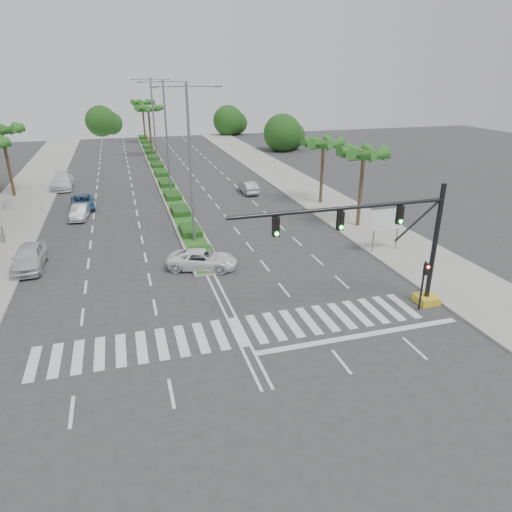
{
  "coord_description": "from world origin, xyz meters",
  "views": [
    {
      "loc": [
        -5.04,
        -20.2,
        12.76
      ],
      "look_at": [
        1.82,
        2.86,
        3.0
      ],
      "focal_mm": 32.0,
      "sensor_mm": 36.0,
      "label": 1
    }
  ],
  "objects_px": {
    "car_parked_b": "(80,212)",
    "car_crossing": "(202,260)",
    "car_parked_d": "(62,181)",
    "car_right": "(248,187)",
    "car_parked_a": "(29,257)",
    "car_parked_c": "(83,202)"
  },
  "relations": [
    {
      "from": "car_parked_d",
      "to": "car_parked_c",
      "type": "bearing_deg",
      "value": -74.07
    },
    {
      "from": "car_parked_b",
      "to": "car_parked_d",
      "type": "height_order",
      "value": "car_parked_d"
    },
    {
      "from": "car_parked_c",
      "to": "car_parked_d",
      "type": "distance_m",
      "value": 10.04
    },
    {
      "from": "car_crossing",
      "to": "car_right",
      "type": "relative_size",
      "value": 1.15
    },
    {
      "from": "car_parked_a",
      "to": "car_parked_d",
      "type": "height_order",
      "value": "car_parked_d"
    },
    {
      "from": "car_parked_a",
      "to": "car_right",
      "type": "bearing_deg",
      "value": 39.5
    },
    {
      "from": "car_parked_c",
      "to": "car_right",
      "type": "relative_size",
      "value": 1.12
    },
    {
      "from": "car_parked_b",
      "to": "car_parked_c",
      "type": "bearing_deg",
      "value": 94.84
    },
    {
      "from": "car_parked_a",
      "to": "car_parked_d",
      "type": "xyz_separation_m",
      "value": [
        0.0,
        24.44,
        0.01
      ]
    },
    {
      "from": "car_parked_a",
      "to": "car_parked_c",
      "type": "relative_size",
      "value": 1.04
    },
    {
      "from": "car_parked_b",
      "to": "car_parked_d",
      "type": "distance_m",
      "value": 13.39
    },
    {
      "from": "car_parked_c",
      "to": "car_right",
      "type": "height_order",
      "value": "car_right"
    },
    {
      "from": "car_crossing",
      "to": "car_parked_d",
      "type": "bearing_deg",
      "value": 43.53
    },
    {
      "from": "car_parked_a",
      "to": "car_parked_b",
      "type": "relative_size",
      "value": 1.22
    },
    {
      "from": "car_parked_a",
      "to": "car_parked_d",
      "type": "distance_m",
      "value": 24.44
    },
    {
      "from": "car_parked_b",
      "to": "car_crossing",
      "type": "height_order",
      "value": "car_crossing"
    },
    {
      "from": "car_parked_a",
      "to": "car_crossing",
      "type": "bearing_deg",
      "value": -15.55
    },
    {
      "from": "car_parked_d",
      "to": "car_crossing",
      "type": "xyz_separation_m",
      "value": [
        11.51,
        -27.89,
        -0.16
      ]
    },
    {
      "from": "car_parked_b",
      "to": "car_right",
      "type": "relative_size",
      "value": 0.95
    },
    {
      "from": "car_parked_d",
      "to": "car_right",
      "type": "distance_m",
      "value": 21.95
    },
    {
      "from": "car_parked_a",
      "to": "car_right",
      "type": "height_order",
      "value": "car_parked_a"
    },
    {
      "from": "car_right",
      "to": "car_parked_c",
      "type": "bearing_deg",
      "value": 3.64
    }
  ]
}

